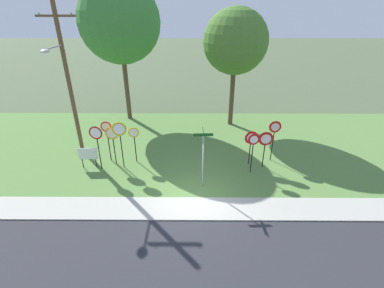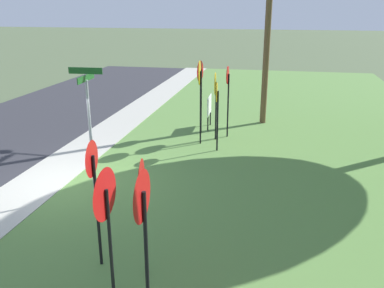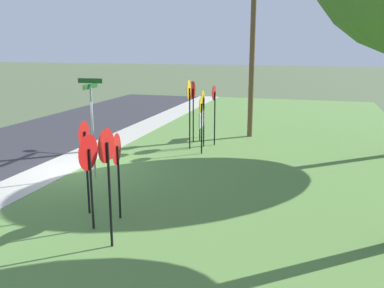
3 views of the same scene
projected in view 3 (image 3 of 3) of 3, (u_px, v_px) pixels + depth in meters
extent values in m
plane|color=#4C5B3D|center=(75.00, 172.00, 14.39)|extent=(160.00, 160.00, 0.00)
cube|color=#ADAA9E|center=(55.00, 169.00, 14.60)|extent=(44.00, 1.60, 0.06)
cube|color=#567F3D|center=(250.00, 188.00, 12.73)|extent=(44.00, 12.00, 0.04)
cylinder|color=black|center=(215.00, 119.00, 17.88)|extent=(0.06, 0.06, 2.29)
cylinder|color=red|center=(214.00, 93.00, 17.64)|extent=(0.63, 0.03, 0.63)
cylinder|color=white|center=(214.00, 93.00, 17.65)|extent=(0.49, 0.01, 0.49)
cylinder|color=black|center=(202.00, 129.00, 16.47)|extent=(0.06, 0.06, 1.99)
cylinder|color=gold|center=(201.00, 105.00, 16.26)|extent=(0.62, 0.09, 0.62)
cylinder|color=white|center=(200.00, 105.00, 16.27)|extent=(0.48, 0.06, 0.48)
cylinder|color=black|center=(204.00, 123.00, 17.63)|extent=(0.06, 0.06, 2.06)
cylinder|color=gold|center=(203.00, 99.00, 17.42)|extent=(0.76, 0.10, 0.76)
cylinder|color=white|center=(203.00, 99.00, 17.42)|extent=(0.59, 0.07, 0.59)
cylinder|color=black|center=(190.00, 119.00, 17.17)|extent=(0.06, 0.06, 2.51)
cylinder|color=gold|center=(189.00, 90.00, 16.90)|extent=(0.79, 0.11, 0.79)
cylinder|color=white|center=(188.00, 90.00, 16.91)|extent=(0.62, 0.07, 0.62)
cylinder|color=black|center=(193.00, 116.00, 18.40)|extent=(0.06, 0.06, 2.37)
cylinder|color=red|center=(192.00, 90.00, 18.15)|extent=(0.75, 0.09, 0.75)
cylinder|color=white|center=(192.00, 90.00, 18.15)|extent=(0.59, 0.06, 0.59)
cylinder|color=black|center=(110.00, 196.00, 8.74)|extent=(0.06, 0.06, 2.28)
cone|color=red|center=(106.00, 146.00, 8.51)|extent=(0.72, 0.03, 0.72)
cone|color=silver|center=(105.00, 146.00, 8.52)|extent=(0.49, 0.02, 0.49)
cylinder|color=black|center=(92.00, 190.00, 9.66)|extent=(0.06, 0.06, 1.92)
cone|color=red|center=(88.00, 152.00, 9.47)|extent=(0.83, 0.04, 0.83)
cone|color=white|center=(87.00, 152.00, 9.47)|extent=(0.57, 0.02, 0.57)
cylinder|color=black|center=(87.00, 173.00, 10.53)|extent=(0.06, 0.06, 2.13)
cone|color=red|center=(83.00, 134.00, 10.32)|extent=(0.65, 0.10, 0.65)
cone|color=white|center=(83.00, 134.00, 10.32)|extent=(0.44, 0.06, 0.44)
cylinder|color=black|center=(119.00, 183.00, 10.27)|extent=(0.06, 0.06, 1.84)
cone|color=red|center=(116.00, 149.00, 10.09)|extent=(0.77, 0.17, 0.77)
cone|color=white|center=(115.00, 149.00, 10.09)|extent=(0.52, 0.11, 0.53)
cylinder|color=#9EA0A8|center=(93.00, 134.00, 13.41)|extent=(0.07, 0.07, 2.87)
cylinder|color=#9EA0A8|center=(90.00, 88.00, 13.07)|extent=(0.09, 0.09, 0.03)
cube|color=#19511E|center=(90.00, 86.00, 13.06)|extent=(0.96, 0.07, 0.15)
cube|color=#19511E|center=(90.00, 81.00, 13.02)|extent=(0.06, 0.82, 0.15)
cylinder|color=brown|center=(253.00, 37.00, 18.82)|extent=(0.24, 0.24, 9.09)
cylinder|color=black|center=(204.00, 131.00, 19.61)|extent=(0.05, 0.05, 0.55)
cylinder|color=black|center=(200.00, 135.00, 18.89)|extent=(0.05, 0.05, 0.55)
cube|color=white|center=(202.00, 120.00, 19.11)|extent=(1.10, 0.07, 0.70)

